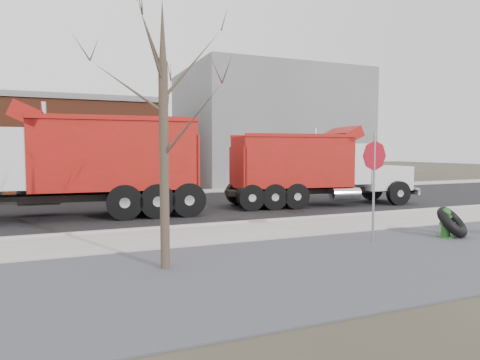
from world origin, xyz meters
name	(u,v)px	position (x,y,z in m)	size (l,w,h in m)	color
ground	(259,234)	(0.00, 0.00, 0.00)	(120.00, 120.00, 0.00)	#383328
gravel_verge	(330,264)	(0.00, -3.50, 0.01)	(60.00, 5.00, 0.03)	slate
sidewalk	(255,231)	(0.00, 0.25, 0.03)	(60.00, 2.50, 0.06)	#9E9B93
curb	(238,223)	(0.00, 1.55, 0.06)	(60.00, 0.15, 0.11)	#9E9B93
road	(195,206)	(0.00, 6.30, 0.01)	(60.00, 9.40, 0.02)	black
far_sidewalk	(165,193)	(0.00, 12.00, 0.03)	(60.00, 2.00, 0.06)	#9E9B93
building_grey	(267,128)	(9.00, 18.00, 4.00)	(12.00, 10.00, 8.00)	gray
bare_tree	(163,99)	(-3.20, -2.60, 3.30)	(3.20, 3.20, 5.20)	#382D23
fire_hydrant	(446,224)	(4.32, -2.45, 0.37)	(0.46, 0.45, 0.81)	#2B6627
truck_tire	(452,222)	(4.53, -2.46, 0.42)	(1.23, 1.18, 0.88)	black
stop_sign	(374,167)	(2.19, -2.13, 1.90)	(0.76, 0.10, 2.79)	gray
dump_truck_red_a	(313,166)	(4.67, 4.66, 1.67)	(8.17, 3.07, 3.27)	black
dump_truck_red_b	(79,162)	(-4.51, 4.91, 1.94)	(9.14, 3.13, 3.80)	black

